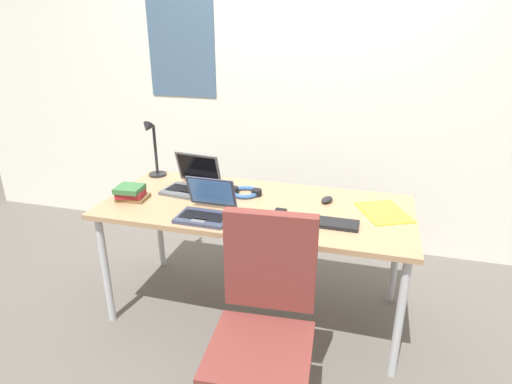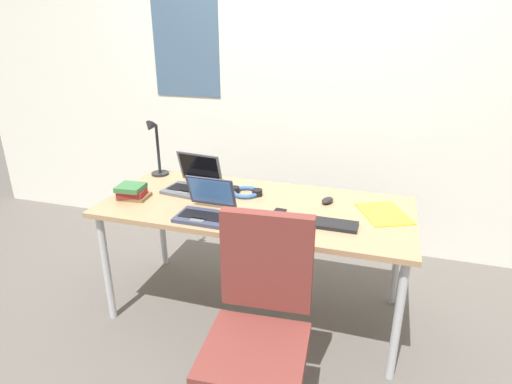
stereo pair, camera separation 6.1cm
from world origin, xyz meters
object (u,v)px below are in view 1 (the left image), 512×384
object	(u,v)px
coffee_mug	(283,226)
office_chair	(263,345)
laptop_center	(191,184)
cell_phone	(279,213)
computer_mouse	(327,200)
external_keyboard	(327,223)
paper_folder_mid_desk	(384,212)
headphones	(245,192)
laptop_by_keyboard	(206,209)
book_stack	(131,193)
desk_lamp	(153,149)

from	to	relation	value
coffee_mug	office_chair	distance (m)	0.57
laptop_center	cell_phone	bearing A→B (deg)	-18.39
cell_phone	office_chair	distance (m)	0.74
computer_mouse	coffee_mug	bearing A→B (deg)	-87.20
external_keyboard	paper_folder_mid_desk	xyz separation A→B (m)	(0.29, 0.24, -0.01)
headphones	laptop_by_keyboard	bearing A→B (deg)	-106.90
coffee_mug	laptop_center	bearing A→B (deg)	147.94
headphones	office_chair	distance (m)	1.02
laptop_by_keyboard	paper_folder_mid_desk	world-z (taller)	laptop_by_keyboard
laptop_by_keyboard	cell_phone	distance (m)	0.40
coffee_mug	computer_mouse	bearing A→B (deg)	70.57
laptop_by_keyboard	book_stack	size ratio (longest dim) A/B	1.56
laptop_by_keyboard	laptop_center	size ratio (longest dim) A/B	0.84
laptop_center	headphones	world-z (taller)	laptop_center
cell_phone	office_chair	world-z (taller)	office_chair
external_keyboard	coffee_mug	distance (m)	0.27
external_keyboard	book_stack	xyz separation A→B (m)	(-1.18, 0.02, 0.03)
laptop_by_keyboard	laptop_center	distance (m)	0.41
external_keyboard	headphones	distance (m)	0.61
laptop_center	computer_mouse	size ratio (longest dim) A/B	3.53
laptop_by_keyboard	coffee_mug	xyz separation A→B (m)	(0.45, -0.09, 0.00)
desk_lamp	office_chair	distance (m)	1.56
laptop_by_keyboard	office_chair	xyz separation A→B (m)	(0.46, -0.52, -0.38)
paper_folder_mid_desk	coffee_mug	xyz separation A→B (m)	(-0.49, -0.41, 0.04)
external_keyboard	book_stack	size ratio (longest dim) A/B	1.80
cell_phone	paper_folder_mid_desk	xyz separation A→B (m)	(0.56, 0.18, -0.00)
computer_mouse	office_chair	size ratio (longest dim) A/B	0.10
book_stack	laptop_by_keyboard	bearing A→B (deg)	-11.10
cell_phone	office_chair	bearing A→B (deg)	-78.99
desk_lamp	coffee_mug	distance (m)	1.20
desk_lamp	cell_phone	distance (m)	1.05
desk_lamp	computer_mouse	xyz separation A→B (m)	(1.20, -0.13, -0.18)
laptop_center	external_keyboard	bearing A→B (deg)	-16.27
laptop_center	desk_lamp	bearing A→B (deg)	153.95
computer_mouse	laptop_center	bearing A→B (deg)	-155.05
external_keyboard	laptop_by_keyboard	bearing A→B (deg)	-172.41
cell_phone	coffee_mug	size ratio (longest dim) A/B	1.20
laptop_by_keyboard	coffee_mug	size ratio (longest dim) A/B	2.53
laptop_center	headphones	xyz separation A→B (m)	(0.34, 0.03, -0.03)
laptop_center	book_stack	bearing A→B (deg)	-140.78
desk_lamp	laptop_by_keyboard	xyz separation A→B (m)	(0.58, -0.51, -0.16)
book_stack	coffee_mug	size ratio (longest dim) A/B	1.63
cell_phone	laptop_center	bearing A→B (deg)	165.27
external_keyboard	office_chair	size ratio (longest dim) A/B	0.34
external_keyboard	office_chair	xyz separation A→B (m)	(-0.19, -0.60, -0.35)
headphones	office_chair	xyz separation A→B (m)	(0.35, -0.88, -0.36)
laptop_center	coffee_mug	world-z (taller)	laptop_center
office_chair	paper_folder_mid_desk	bearing A→B (deg)	59.94
cell_phone	headphones	xyz separation A→B (m)	(-0.27, 0.23, 0.01)
paper_folder_mid_desk	laptop_center	bearing A→B (deg)	178.84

